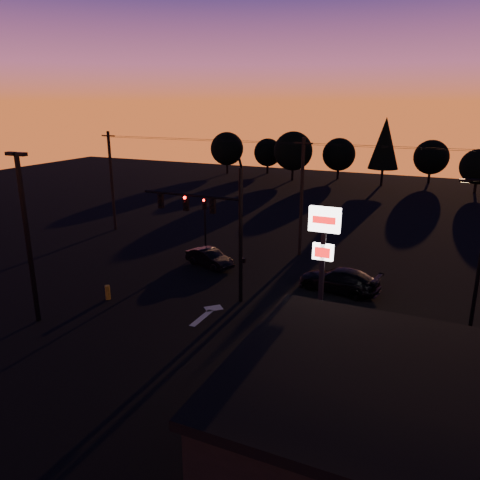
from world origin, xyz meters
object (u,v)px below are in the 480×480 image
object	(u,v)px
streetlight	(480,251)
car_mid	(210,258)
traffic_signal_mast	(216,219)
pylon_sign	(323,246)
parking_lot_light	(26,228)
car_right	(339,280)
bollard	(108,292)
suv_parked	(320,384)
secondary_signal	(205,217)

from	to	relation	value
streetlight	car_mid	world-z (taller)	streetlight
traffic_signal_mast	pylon_sign	xyz separation A→B (m)	(7.10, -2.49, -0.02)
car_mid	parking_lot_light	bearing A→B (deg)	177.91
traffic_signal_mast	car_right	size ratio (longest dim) A/B	1.68
streetlight	bollard	world-z (taller)	streetlight
bollard	car_right	xyz separation A→B (m)	(12.41, 7.13, 0.30)
parking_lot_light	car_right	xyz separation A→B (m)	(13.98, 11.02, -4.53)
bollard	suv_parked	size ratio (longest dim) A/B	0.16
traffic_signal_mast	streetlight	distance (m)	14.10
secondary_signal	suv_parked	xyz separation A→B (m)	(13.44, -15.02, -2.10)
parking_lot_light	suv_parked	xyz separation A→B (m)	(15.94, -0.54, -4.51)
traffic_signal_mast	pylon_sign	distance (m)	7.52
suv_parked	streetlight	bearing A→B (deg)	27.08
secondary_signal	bollard	size ratio (longest dim) A/B	4.91
parking_lot_light	bollard	world-z (taller)	parking_lot_light
secondary_signal	suv_parked	size ratio (longest dim) A/B	0.79
traffic_signal_mast	secondary_signal	xyz separation A→B (m)	(-4.90, 7.49, -2.07)
pylon_sign	car_mid	size ratio (longest dim) A/B	1.75
parking_lot_light	secondary_signal	bearing A→B (deg)	80.21
bollard	car_right	bearing A→B (deg)	29.89
parking_lot_light	suv_parked	world-z (taller)	parking_lot_light
streetlight	suv_parked	world-z (taller)	streetlight
traffic_signal_mast	car_right	world-z (taller)	traffic_signal_mast
traffic_signal_mast	pylon_sign	world-z (taller)	traffic_signal_mast
parking_lot_light	streetlight	bearing A→B (deg)	21.65
streetlight	car_mid	distance (m)	17.74
secondary_signal	suv_parked	bearing A→B (deg)	-48.18
pylon_sign	streetlight	world-z (taller)	streetlight
traffic_signal_mast	suv_parked	xyz separation A→B (m)	(8.54, -7.53, -4.17)
car_mid	suv_parked	world-z (taller)	suv_parked
traffic_signal_mast	car_mid	bearing A→B (deg)	122.83
parking_lot_light	streetlight	distance (m)	23.05
bollard	streetlight	bearing A→B (deg)	13.11
traffic_signal_mast	car_right	bearing A→B (deg)	31.43
parking_lot_light	streetlight	world-z (taller)	parking_lot_light
pylon_sign	bollard	xyz separation A→B (m)	(-12.93, -0.62, -4.47)
secondary_signal	car_mid	world-z (taller)	secondary_signal
streetlight	car_right	bearing A→B (deg)	161.29
secondary_signal	traffic_signal_mast	bearing A→B (deg)	-56.81
secondary_signal	streetlight	world-z (taller)	streetlight
secondary_signal	streetlight	bearing A→B (deg)	-17.56
car_mid	car_right	size ratio (longest dim) A/B	0.76
suv_parked	car_right	bearing A→B (deg)	67.87
traffic_signal_mast	parking_lot_light	xyz separation A→B (m)	(-7.40, -6.99, 0.33)
traffic_signal_mast	secondary_signal	distance (m)	9.19
streetlight	suv_parked	xyz separation A→B (m)	(-5.47, -9.04, -3.66)
secondary_signal	pylon_sign	size ratio (longest dim) A/B	0.64
traffic_signal_mast	suv_parked	distance (m)	12.13
bollard	car_mid	world-z (taller)	car_mid
pylon_sign	car_right	xyz separation A→B (m)	(-0.52, 6.52, -4.17)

